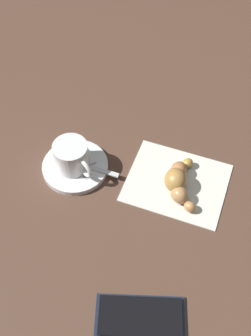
{
  "coord_description": "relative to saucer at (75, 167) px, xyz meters",
  "views": [
    {
      "loc": [
        -0.1,
        0.44,
        0.67
      ],
      "look_at": [
        0.01,
        -0.01,
        0.02
      ],
      "focal_mm": 46.08,
      "sensor_mm": 36.0,
      "label": 1
    }
  ],
  "objects": [
    {
      "name": "teaspoon",
      "position": [
        -0.01,
        -0.0,
        0.01
      ],
      "size": [
        0.12,
        0.03,
        0.01
      ],
      "color": "silver",
      "rests_on": "saucer"
    },
    {
      "name": "napkin",
      "position": [
        -0.19,
        -0.01,
        -0.0
      ],
      "size": [
        0.2,
        0.17,
        0.0
      ],
      "primitive_type": "cube",
      "rotation": [
        0.0,
        0.0,
        -0.11
      ],
      "color": "silver",
      "rests_on": "ground"
    },
    {
      "name": "croissant",
      "position": [
        -0.2,
        -0.0,
        0.02
      ],
      "size": [
        0.07,
        0.12,
        0.04
      ],
      "color": "#B8903D",
      "rests_on": "napkin"
    },
    {
      "name": "espresso_cup",
      "position": [
        0.0,
        0.0,
        0.03
      ],
      "size": [
        0.08,
        0.07,
        0.06
      ],
      "color": "white",
      "rests_on": "saucer"
    },
    {
      "name": "cell_phone",
      "position": [
        -0.18,
        0.25,
        -0.0
      ],
      "size": [
        0.15,
        0.1,
        0.01
      ],
      "color": "black",
      "rests_on": "ground"
    },
    {
      "name": "sugar_packet",
      "position": [
        -0.01,
        -0.03,
        0.01
      ],
      "size": [
        0.06,
        0.06,
        0.01
      ],
      "primitive_type": "cube",
      "rotation": [
        0.0,
        0.0,
        5.51
      ],
      "color": "white",
      "rests_on": "saucer"
    },
    {
      "name": "ground_plane",
      "position": [
        -0.11,
        0.01,
        -0.01
      ],
      "size": [
        1.8,
        1.8,
        0.0
      ],
      "primitive_type": "plane",
      "color": "brown"
    },
    {
      "name": "saucer",
      "position": [
        0.0,
        0.0,
        0.0
      ],
      "size": [
        0.13,
        0.13,
        0.01
      ],
      "primitive_type": "cylinder",
      "color": "white",
      "rests_on": "ground"
    }
  ]
}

